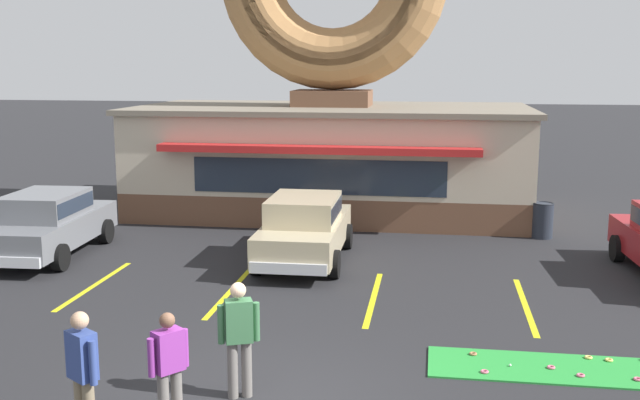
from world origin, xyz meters
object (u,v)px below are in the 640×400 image
at_px(car_grey, 48,221).
at_px(pedestrian_leather_jacket_man, 239,334).
at_px(golf_ball, 510,365).
at_px(car_champagne, 305,226).
at_px(trash_bin, 543,220).
at_px(pedestrian_blue_sweater_man, 169,364).
at_px(pedestrian_hooded_kid, 83,370).

relative_size(car_grey, pedestrian_leather_jacket_man, 2.73).
relative_size(golf_ball, pedestrian_leather_jacket_man, 0.02).
distance_m(car_champagne, trash_bin, 6.91).
distance_m(pedestrian_blue_sweater_man, pedestrian_hooded_kid, 1.08).
bearing_deg(trash_bin, car_grey, -162.61).
bearing_deg(pedestrian_leather_jacket_man, trash_bin, 62.71).
bearing_deg(car_grey, pedestrian_hooded_kid, -59.16).
relative_size(golf_ball, trash_bin, 0.04).
bearing_deg(pedestrian_blue_sweater_man, car_champagne, 87.83).
xyz_separation_m(pedestrian_blue_sweater_man, pedestrian_leather_jacket_man, (0.69, 0.96, 0.09)).
distance_m(pedestrian_hooded_kid, pedestrian_leather_jacket_man, 2.21).
relative_size(car_grey, pedestrian_blue_sweater_man, 2.99).
height_order(golf_ball, pedestrian_hooded_kid, pedestrian_hooded_kid).
height_order(car_champagne, trash_bin, car_champagne).
xyz_separation_m(car_grey, pedestrian_blue_sweater_man, (6.01, -7.98, -0.02)).
xyz_separation_m(golf_ball, pedestrian_hooded_kid, (-5.51, -3.16, 0.90)).
bearing_deg(car_champagne, pedestrian_leather_jacket_man, -87.17).
xyz_separation_m(car_champagne, trash_bin, (5.98, 3.43, -0.37)).
bearing_deg(pedestrian_leather_jacket_man, pedestrian_blue_sweater_man, -125.62).
xyz_separation_m(car_champagne, car_grey, (-6.33, -0.43, 0.00)).
bearing_deg(golf_ball, car_grey, 153.09).
height_order(car_champagne, pedestrian_leather_jacket_man, pedestrian_leather_jacket_man).
height_order(golf_ball, car_champagne, car_champagne).
height_order(car_champagne, pedestrian_blue_sweater_man, car_champagne).
xyz_separation_m(car_champagne, pedestrian_leather_jacket_man, (0.37, -7.45, 0.07)).
height_order(golf_ball, trash_bin, trash_bin).
bearing_deg(pedestrian_blue_sweater_man, trash_bin, 61.98).
relative_size(golf_ball, car_champagne, 0.01).
relative_size(car_champagne, pedestrian_blue_sweater_man, 2.96).
distance_m(golf_ball, pedestrian_leather_jacket_man, 4.34).
distance_m(golf_ball, pedestrian_blue_sweater_man, 5.34).
distance_m(pedestrian_leather_jacket_man, trash_bin, 12.25).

